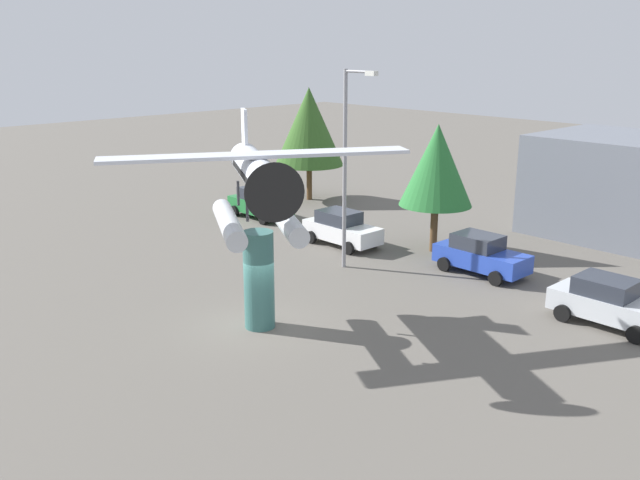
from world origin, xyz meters
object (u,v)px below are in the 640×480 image
Objects in this scene: streetlight_primary at (348,158)px; tree_east at (437,165)px; tree_west at (309,127)px; floatplane_monument at (257,185)px; car_mid_white at (341,228)px; display_pedestal at (259,280)px; car_far_blue at (481,254)px; car_distant_silver at (609,302)px; car_near_green at (260,203)px.

tree_east is at bearing 77.83° from streetlight_primary.
tree_west is at bearing 165.07° from tree_east.
floatplane_monument is 2.28× the size of car_mid_white.
display_pedestal is 11.17m from car_far_blue.
floatplane_monument reaches higher than tree_west.
tree_east is (-10.16, 2.81, 3.40)m from car_distant_silver.
tree_east is at bearing -14.93° from tree_west.
car_far_blue is 1.00× the size of car_distant_silver.
display_pedestal is at bearing -47.28° from tree_west.
tree_east is at bearing 164.54° from car_distant_silver.
car_far_blue is (14.80, 0.77, 0.00)m from car_near_green.
streetlight_primary is 5.20m from tree_east.
car_near_green is at bearing -177.02° from car_far_blue.
car_distant_silver is at bearing -2.15° from car_near_green.
car_far_blue is 6.78m from car_distant_silver.
streetlight_primary reaches higher than tree_east.
floatplane_monument reaches higher than car_distant_silver.
car_far_blue and car_distant_silver have the same top height.
streetlight_primary is (10.15, -3.01, 4.22)m from car_near_green.
floatplane_monument is 12.00m from car_far_blue.
tree_west is at bearing 162.60° from floatplane_monument.
display_pedestal is 0.57× the size of tree_east.
car_mid_white is at bearing 179.05° from car_distant_silver.
car_near_green is at bearing -73.42° from tree_west.
streetlight_primary reaches higher than floatplane_monument.
display_pedestal reaches higher than car_far_blue.
car_far_blue is 0.47× the size of streetlight_primary.
streetlight_primary reaches higher than display_pedestal.
streetlight_primary is at bearing -140.87° from car_far_blue.
car_mid_white is (7.37, -0.57, 0.00)m from car_near_green.
display_pedestal is 3.47m from floatplane_monument.
car_near_green is at bearing 163.48° from streetlight_primary.
car_distant_silver is (14.02, -0.23, 0.00)m from car_mid_white.
streetlight_primary is at bearing 140.67° from floatplane_monument.
car_mid_white is 0.47× the size of streetlight_primary.
display_pedestal is 0.49× the size of tree_west.
car_mid_white is 5.61m from streetlight_primary.
display_pedestal is 0.85× the size of car_far_blue.
floatplane_monument is 2.28× the size of car_near_green.
display_pedestal is 0.37× the size of floatplane_monument.
car_far_blue is (7.43, 1.34, 0.00)m from car_mid_white.
tree_east is at bearing 127.59° from floatplane_monument.
car_distant_silver is at bearing -0.95° from car_mid_white.
tree_east is (-3.57, 1.23, 3.40)m from car_far_blue.
floatplane_monument is 12.40m from tree_east.
tree_west reaches higher than car_far_blue.
floatplane_monument is 1.32× the size of tree_west.
streetlight_primary is (2.78, -2.44, 4.22)m from car_mid_white.
car_mid_white is 1.00× the size of car_distant_silver.
car_near_green is 1.00× the size of car_far_blue.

